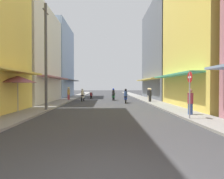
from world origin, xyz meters
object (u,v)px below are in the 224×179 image
(motorbike_green, at_px, (114,95))
(vendor_umbrella, at_px, (18,79))
(motorbike_maroon, at_px, (91,95))
(pedestrian_crossing, at_px, (69,93))
(pedestrian_midway, at_px, (150,94))
(utility_pole, at_px, (46,56))
(pedestrian_foreground, at_px, (190,103))
(pedestrian_far, at_px, (149,94))
(motorbike_white, at_px, (83,95))
(motorbike_blue, at_px, (126,97))
(street_sign_no_entry, at_px, (190,89))

(motorbike_green, bearing_deg, vendor_umbrella, -118.00)
(motorbike_maroon, height_order, pedestrian_crossing, pedestrian_crossing)
(pedestrian_midway, relative_size, utility_pole, 0.21)
(motorbike_maroon, bearing_deg, pedestrian_foreground, -66.56)
(pedestrian_crossing, bearing_deg, motorbike_maroon, 57.03)
(utility_pole, bearing_deg, pedestrian_far, 44.11)
(motorbike_maroon, distance_m, motorbike_white, 4.91)
(pedestrian_midway, xyz_separation_m, pedestrian_far, (0.35, 2.34, -0.02))
(motorbike_green, bearing_deg, pedestrian_midway, -42.54)
(vendor_umbrella, xyz_separation_m, utility_pole, (1.26, 1.83, 1.76))
(motorbike_maroon, bearing_deg, pedestrian_crossing, -122.97)
(motorbike_blue, height_order, pedestrian_crossing, pedestrian_crossing)
(pedestrian_foreground, height_order, street_sign_no_entry, street_sign_no_entry)
(motorbike_green, xyz_separation_m, pedestrian_far, (4.30, -1.29, 0.22))
(motorbike_maroon, bearing_deg, street_sign_no_entry, -70.06)
(pedestrian_crossing, bearing_deg, motorbike_white, -25.65)
(motorbike_white, relative_size, pedestrian_foreground, 1.06)
(pedestrian_far, xyz_separation_m, street_sign_no_entry, (-0.71, -13.72, 0.79))
(motorbike_green, xyz_separation_m, street_sign_no_entry, (3.59, -15.01, 1.01))
(pedestrian_far, bearing_deg, motorbike_white, 179.74)
(vendor_umbrella, bearing_deg, utility_pole, 55.50)
(motorbike_maroon, bearing_deg, motorbike_green, -48.74)
(pedestrian_midway, bearing_deg, vendor_umbrella, -140.01)
(motorbike_blue, bearing_deg, street_sign_no_entry, -77.72)
(pedestrian_foreground, height_order, pedestrian_crossing, pedestrian_crossing)
(utility_pole, bearing_deg, pedestrian_foreground, -16.30)
(motorbike_green, bearing_deg, utility_pole, -116.80)
(motorbike_maroon, height_order, motorbike_white, motorbike_white)
(motorbike_green, xyz_separation_m, pedestrian_midway, (3.95, -3.63, 0.24))
(motorbike_blue, bearing_deg, utility_pole, -134.71)
(motorbike_blue, height_order, pedestrian_foreground, pedestrian_foreground)
(street_sign_no_entry, bearing_deg, pedestrian_midway, 88.17)
(pedestrian_foreground, relative_size, street_sign_no_entry, 0.64)
(pedestrian_crossing, bearing_deg, motorbike_green, 3.47)
(motorbike_green, relative_size, pedestrian_far, 1.10)
(motorbike_blue, distance_m, utility_pole, 9.97)
(motorbike_maroon, bearing_deg, utility_pole, -98.92)
(motorbike_blue, distance_m, pedestrian_foreground, 9.98)
(utility_pole, bearing_deg, motorbike_white, 80.55)
(pedestrian_foreground, bearing_deg, motorbike_blue, 107.90)
(motorbike_white, bearing_deg, motorbike_green, 18.13)
(pedestrian_far, bearing_deg, motorbike_maroon, 146.74)
(pedestrian_foreground, relative_size, vendor_umbrella, 0.67)
(pedestrian_far, bearing_deg, pedestrian_crossing, 174.61)
(motorbike_blue, xyz_separation_m, pedestrian_far, (3.10, 2.74, 0.22))
(motorbike_maroon, relative_size, motorbike_blue, 1.01)
(pedestrian_midway, bearing_deg, motorbike_green, 137.46)
(motorbike_green, distance_m, street_sign_no_entry, 15.47)
(motorbike_blue, height_order, motorbike_white, same)
(motorbike_white, height_order, street_sign_no_entry, street_sign_no_entry)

